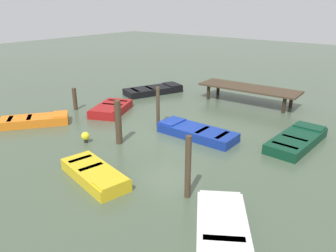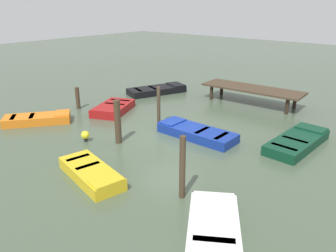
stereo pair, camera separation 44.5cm
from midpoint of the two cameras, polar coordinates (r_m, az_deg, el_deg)
ground_plane at (r=15.00m, az=-0.85°, el=-1.25°), size 80.00×80.00×0.00m
dock_segment at (r=19.86m, az=13.21°, el=6.29°), size 5.85×2.02×0.95m
rowboat_red at (r=18.06m, az=-10.56°, el=2.98°), size 2.45×3.09×0.46m
rowboat_orange at (r=17.34m, az=-22.70°, el=0.93°), size 2.78×3.16×0.46m
rowboat_yellow at (r=11.43m, az=-13.71°, el=-8.12°), size 3.04×1.69×0.46m
rowboat_dark_green at (r=14.69m, az=20.67°, el=-2.25°), size 1.58×3.66×0.46m
rowboat_blue at (r=14.59m, az=4.09°, el=-1.05°), size 3.57×1.31×0.46m
rowboat_white at (r=8.59m, az=7.98°, el=-18.47°), size 2.93×3.59×0.46m
rowboat_black at (r=21.63m, az=-3.10°, el=6.25°), size 2.68×3.99×0.46m
mooring_piling_near_left at (r=13.80m, az=-9.53°, el=0.61°), size 0.27×0.27×1.87m
mooring_piling_far_right at (r=9.84m, az=2.18°, el=-7.19°), size 0.18×0.18×2.02m
mooring_piling_far_left at (r=18.92m, az=-16.52°, el=4.53°), size 0.23×0.23×1.22m
mooring_piling_mid_left at (r=15.67m, az=-2.57°, el=3.40°), size 0.17×0.17×1.91m
marker_buoy at (r=14.40m, az=-14.99°, el=-1.74°), size 0.36×0.36×0.48m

